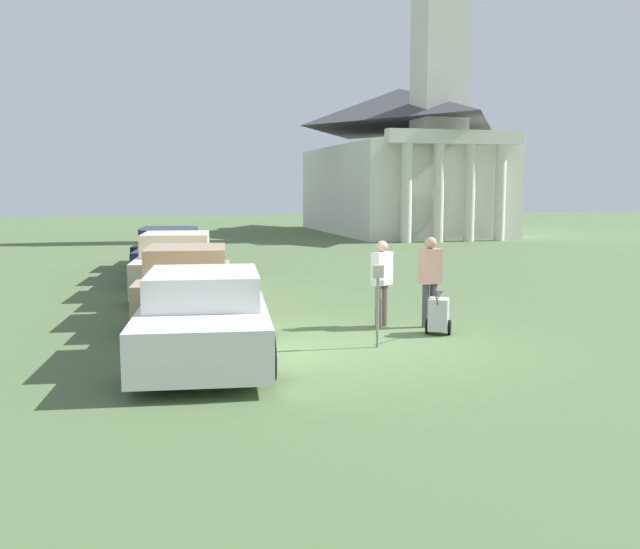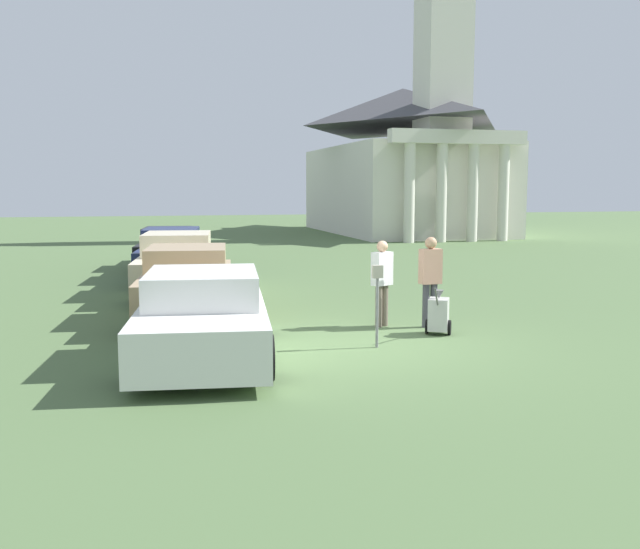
% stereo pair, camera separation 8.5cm
% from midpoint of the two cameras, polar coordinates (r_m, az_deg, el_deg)
% --- Properties ---
extents(ground_plane, '(120.00, 120.00, 0.00)m').
position_cam_midpoint_polar(ground_plane, '(12.71, 3.93, -5.56)').
color(ground_plane, '#4C663D').
extents(parked_car_white, '(2.56, 5.31, 1.43)m').
position_cam_midpoint_polar(parked_car_white, '(11.73, -9.10, -3.36)').
color(parked_car_white, silver).
rests_on(parked_car_white, ground_plane).
extents(parked_car_tan, '(2.38, 4.95, 1.53)m').
position_cam_midpoint_polar(parked_car_tan, '(15.33, -10.36, -0.82)').
color(parked_car_tan, tan).
rests_on(parked_car_tan, ground_plane).
extents(parked_car_cream, '(2.49, 5.37, 1.60)m').
position_cam_midpoint_polar(parked_car_cream, '(18.93, -11.14, 0.73)').
color(parked_car_cream, beige).
rests_on(parked_car_cream, ground_plane).
extents(parked_car_navy, '(2.40, 5.32, 1.54)m').
position_cam_midpoint_polar(parked_car_navy, '(22.06, -11.60, 1.54)').
color(parked_car_navy, '#19234C').
rests_on(parked_car_navy, ground_plane).
extents(parked_car_black, '(2.40, 5.37, 1.39)m').
position_cam_midpoint_polar(parked_car_black, '(25.20, -11.95, 2.05)').
color(parked_car_black, black).
rests_on(parked_car_black, ground_plane).
extents(parking_meter, '(0.18, 0.09, 1.43)m').
position_cam_midpoint_polar(parking_meter, '(12.27, 4.81, -1.30)').
color(parking_meter, slate).
rests_on(parking_meter, ground_plane).
extents(person_worker, '(0.47, 0.39, 1.72)m').
position_cam_midpoint_polar(person_worker, '(14.15, 5.15, -0.27)').
color(person_worker, '#665B4C').
rests_on(person_worker, ground_plane).
extents(person_supervisor, '(0.44, 0.25, 1.79)m').
position_cam_midpoint_polar(person_supervisor, '(14.20, 8.98, -0.09)').
color(person_supervisor, '#3F3F47').
rests_on(person_supervisor, ground_plane).
extents(equipment_cart, '(0.66, 0.96, 1.00)m').
position_cam_midpoint_polar(equipment_cart, '(13.61, 9.64, -3.14)').
color(equipment_cart, '#B2B2AD').
rests_on(equipment_cart, ground_plane).
extents(church, '(8.80, 15.73, 23.78)m').
position_cam_midpoint_polar(church, '(43.84, 6.96, 10.18)').
color(church, silver).
rests_on(church, ground_plane).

